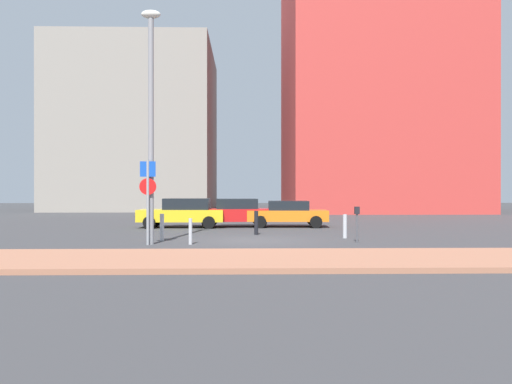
% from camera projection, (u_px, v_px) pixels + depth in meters
% --- Properties ---
extents(ground_plane, '(120.00, 120.00, 0.00)m').
position_uv_depth(ground_plane, '(253.00, 241.00, 19.57)').
color(ground_plane, '#38383A').
extents(sidewalk_brick, '(40.00, 4.03, 0.14)m').
position_uv_depth(sidewalk_brick, '(257.00, 260.00, 13.68)').
color(sidewalk_brick, '#9E664C').
rests_on(sidewalk_brick, ground).
extents(parked_car_yellow, '(4.51, 2.08, 1.54)m').
position_uv_depth(parked_car_yellow, '(183.00, 212.00, 26.58)').
color(parked_car_yellow, gold).
rests_on(parked_car_yellow, ground).
extents(parked_car_red, '(4.14, 2.13, 1.51)m').
position_uv_depth(parked_car_red, '(235.00, 212.00, 26.96)').
color(parked_car_red, red).
rests_on(parked_car_red, ground).
extents(parked_car_orange, '(4.33, 2.13, 1.40)m').
position_uv_depth(parked_car_orange, '(288.00, 213.00, 26.95)').
color(parked_car_orange, orange).
rests_on(parked_car_orange, ground).
extents(parking_sign_post, '(0.60, 0.11, 3.03)m').
position_uv_depth(parking_sign_post, '(148.00, 192.00, 18.01)').
color(parking_sign_post, gray).
rests_on(parking_sign_post, ground).
extents(parking_meter, '(0.18, 0.14, 1.35)m').
position_uv_depth(parking_meter, '(357.00, 219.00, 18.71)').
color(parking_meter, '#4C4C51').
rests_on(parking_meter, ground).
extents(street_lamp, '(0.70, 0.36, 8.49)m').
position_uv_depth(street_lamp, '(151.00, 109.00, 18.19)').
color(street_lamp, gray).
rests_on(street_lamp, ground).
extents(traffic_bollard_near, '(0.16, 0.16, 1.05)m').
position_uv_depth(traffic_bollard_near, '(162.00, 227.00, 19.54)').
color(traffic_bollard_near, '#B7B7BC').
rests_on(traffic_bollard_near, ground).
extents(traffic_bollard_mid, '(0.13, 0.13, 0.94)m').
position_uv_depth(traffic_bollard_mid, '(190.00, 231.00, 18.16)').
color(traffic_bollard_mid, '#B7B7BC').
rests_on(traffic_bollard_mid, ground).
extents(traffic_bollard_far, '(0.17, 0.17, 0.98)m').
position_uv_depth(traffic_bollard_far, '(345.00, 226.00, 20.56)').
color(traffic_bollard_far, '#B7B7BC').
rests_on(traffic_bollard_far, ground).
extents(traffic_bollard_edge, '(0.18, 0.18, 1.06)m').
position_uv_depth(traffic_bollard_edge, '(256.00, 223.00, 22.17)').
color(traffic_bollard_edge, black).
rests_on(traffic_bollard_edge, ground).
extents(building_colorful_midrise, '(16.70, 15.71, 31.68)m').
position_uv_depth(building_colorful_midrise, '(374.00, 46.00, 48.35)').
color(building_colorful_midrise, '#BF3833').
rests_on(building_colorful_midrise, ground).
extents(building_under_construction, '(15.32, 15.86, 16.54)m').
position_uv_depth(building_under_construction, '(139.00, 130.00, 52.64)').
color(building_under_construction, gray).
rests_on(building_under_construction, ground).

